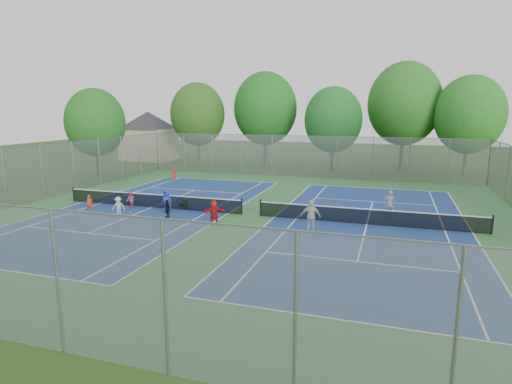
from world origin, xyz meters
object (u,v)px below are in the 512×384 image
(net_right, at_px, (367,217))
(instructor, at_px, (390,204))
(ball_crate, at_px, (182,205))
(ball_hopper, at_px, (186,204))
(net_left, at_px, (152,201))

(net_right, distance_m, instructor, 2.66)
(net_right, distance_m, ball_crate, 12.26)
(ball_hopper, bearing_deg, instructor, 8.15)
(net_right, xyz_separation_m, ball_hopper, (-11.75, 0.52, -0.15))
(net_right, bearing_deg, instructor, 63.81)
(net_left, xyz_separation_m, ball_hopper, (2.25, 0.52, -0.15))
(ball_crate, xyz_separation_m, instructor, (13.39, 1.54, 0.69))
(ball_hopper, bearing_deg, ball_crate, 146.96)
(net_left, distance_m, instructor, 15.35)
(net_left, height_order, ball_hopper, net_left)
(net_right, height_order, ball_crate, net_right)
(net_left, xyz_separation_m, instructor, (15.16, 2.37, 0.36))
(instructor, bearing_deg, net_right, 54.44)
(ball_hopper, height_order, instructor, instructor)
(ball_crate, relative_size, instructor, 0.18)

